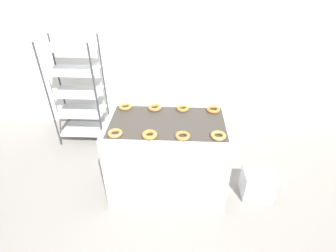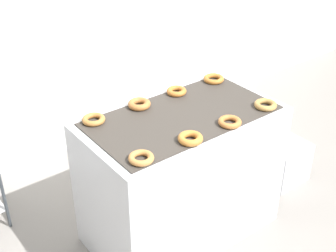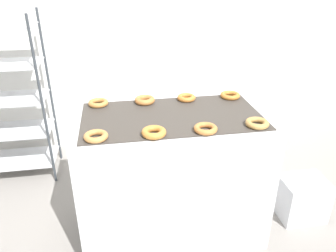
{
  "view_description": "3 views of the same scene",
  "coord_description": "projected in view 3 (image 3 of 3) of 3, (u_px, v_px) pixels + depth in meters",
  "views": [
    {
      "loc": [
        0.12,
        -1.71,
        2.47
      ],
      "look_at": [
        0.0,
        0.77,
        0.82
      ],
      "focal_mm": 28.0,
      "sensor_mm": 36.0,
      "label": 1
    },
    {
      "loc": [
        -1.66,
        -1.41,
        2.46
      ],
      "look_at": [
        0.0,
        0.77,
        0.82
      ],
      "focal_mm": 50.0,
      "sensor_mm": 36.0,
      "label": 2
    },
    {
      "loc": [
        -0.37,
        -1.38,
        1.89
      ],
      "look_at": [
        0.0,
        0.77,
        0.82
      ],
      "focal_mm": 35.0,
      "sensor_mm": 36.0,
      "label": 3
    }
  ],
  "objects": [
    {
      "name": "wall_back",
      "position": [
        146.0,
        19.0,
        3.38
      ],
      "size": [
        8.0,
        0.05,
        2.8
      ],
      "color": "white",
      "rests_on": "ground_plane"
    },
    {
      "name": "fryer_machine",
      "position": [
        171.0,
        175.0,
        2.44
      ],
      "size": [
        1.32,
        0.73,
        0.98
      ],
      "color": "silver",
      "rests_on": "ground_plane"
    },
    {
      "name": "baking_rack_cart",
      "position": [
        8.0,
        99.0,
        3.0
      ],
      "size": [
        0.7,
        0.45,
        1.57
      ],
      "color": "#33383D",
      "rests_on": "ground_plane"
    },
    {
      "name": "glaze_bin",
      "position": [
        302.0,
        198.0,
        2.69
      ],
      "size": [
        0.36,
        0.29,
        0.35
      ],
      "color": "silver",
      "rests_on": "ground_plane"
    },
    {
      "name": "donut_near_left",
      "position": [
        96.0,
        136.0,
        1.91
      ],
      "size": [
        0.14,
        0.14,
        0.04
      ],
      "primitive_type": "torus",
      "color": "#B87A3F",
      "rests_on": "fryer_machine"
    },
    {
      "name": "donut_near_midleft",
      "position": [
        154.0,
        132.0,
        1.95
      ],
      "size": [
        0.15,
        0.15,
        0.04
      ],
      "primitive_type": "torus",
      "color": "#BE7731",
      "rests_on": "fryer_machine"
    },
    {
      "name": "donut_near_midright",
      "position": [
        206.0,
        129.0,
        2.01
      ],
      "size": [
        0.15,
        0.15,
        0.04
      ],
      "primitive_type": "torus",
      "color": "#B46E35",
      "rests_on": "fryer_machine"
    },
    {
      "name": "donut_near_right",
      "position": [
        257.0,
        123.0,
        2.07
      ],
      "size": [
        0.15,
        0.15,
        0.04
      ],
      "primitive_type": "torus",
      "color": "#A77C41",
      "rests_on": "fryer_machine"
    },
    {
      "name": "donut_far_left",
      "position": [
        98.0,
        103.0,
        2.38
      ],
      "size": [
        0.15,
        0.15,
        0.04
      ],
      "primitive_type": "torus",
      "color": "#B07337",
      "rests_on": "fryer_machine"
    },
    {
      "name": "donut_far_midleft",
      "position": [
        145.0,
        100.0,
        2.42
      ],
      "size": [
        0.15,
        0.15,
        0.04
      ],
      "primitive_type": "torus",
      "color": "#AC6B35",
      "rests_on": "fryer_machine"
    },
    {
      "name": "donut_far_midright",
      "position": [
        186.0,
        98.0,
        2.48
      ],
      "size": [
        0.14,
        0.14,
        0.04
      ],
      "primitive_type": "torus",
      "color": "#BD6F2D",
      "rests_on": "fryer_machine"
    },
    {
      "name": "donut_far_right",
      "position": [
        230.0,
        95.0,
        2.52
      ],
      "size": [
        0.15,
        0.15,
        0.04
      ],
      "primitive_type": "torus",
      "color": "#B46D2B",
      "rests_on": "fryer_machine"
    }
  ]
}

